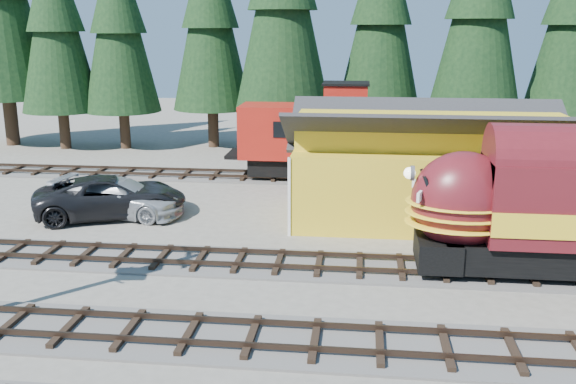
# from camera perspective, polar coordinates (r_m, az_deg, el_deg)

# --- Properties ---
(ground) EXTENTS (120.00, 120.00, 0.00)m
(ground) POSITION_cam_1_polar(r_m,az_deg,el_deg) (20.47, 14.86, -10.98)
(ground) COLOR #6B665B
(ground) RESTS_ON ground
(track_spur) EXTENTS (32.00, 3.20, 0.33)m
(track_spur) POSITION_cam_1_polar(r_m,az_deg,el_deg) (37.94, -4.11, 1.38)
(track_spur) COLOR #4C4947
(track_spur) RESTS_ON ground
(depot) EXTENTS (12.80, 7.00, 5.30)m
(depot) POSITION_cam_1_polar(r_m,az_deg,el_deg) (29.52, 12.45, 3.06)
(depot) COLOR gold
(depot) RESTS_ON ground
(conifer_backdrop) EXTENTS (80.36, 20.49, 17.18)m
(conifer_backdrop) POSITION_cam_1_polar(r_m,az_deg,el_deg) (43.99, 20.56, 15.63)
(conifer_backdrop) COLOR black
(conifer_backdrop) RESTS_ON ground
(caboose) EXTENTS (9.97, 2.89, 5.19)m
(caboose) POSITION_cam_1_polar(r_m,az_deg,el_deg) (36.86, 3.63, 4.99)
(caboose) COLOR black
(caboose) RESTS_ON ground
(pickup_truck_a) EXTENTS (7.56, 5.46, 1.91)m
(pickup_truck_a) POSITION_cam_1_polar(r_m,az_deg,el_deg) (31.00, -15.46, -0.40)
(pickup_truck_a) COLOR black
(pickup_truck_a) RESTS_ON ground
(pickup_truck_b) EXTENTS (6.40, 3.22, 1.78)m
(pickup_truck_b) POSITION_cam_1_polar(r_m,az_deg,el_deg) (31.02, -14.81, -0.46)
(pickup_truck_b) COLOR #ADB0B5
(pickup_truck_b) RESTS_ON ground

